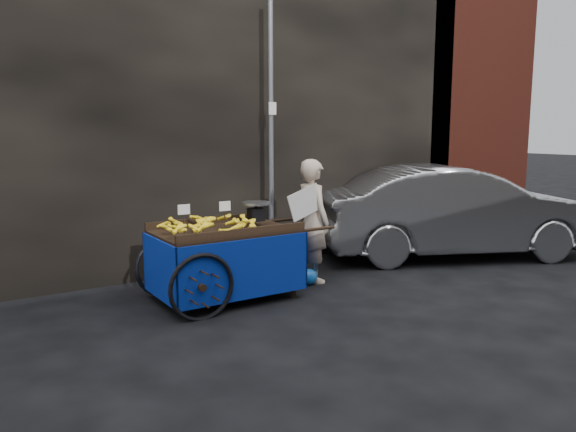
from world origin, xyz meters
TOP-DOWN VIEW (x-y plane):
  - ground at (0.00, 0.00)m, footprint 80.00×80.00m
  - building_wall at (0.39, 2.60)m, footprint 13.50×2.00m
  - street_pole at (0.30, 1.30)m, footprint 0.12×0.10m
  - banana_cart at (-1.05, 0.25)m, footprint 2.34×1.19m
  - vendor at (0.38, 0.32)m, footprint 0.75×0.63m
  - plastic_bag at (0.23, 0.19)m, footprint 0.24×0.20m
  - parked_car at (3.26, 0.34)m, footprint 4.82×3.32m

SIDE VIEW (x-z plane):
  - ground at x=0.00m, z-range 0.00..0.00m
  - plastic_bag at x=0.23m, z-range 0.00..0.22m
  - parked_car at x=3.26m, z-range 0.00..1.50m
  - banana_cart at x=-1.05m, z-range 0.15..1.42m
  - vendor at x=0.38m, z-range 0.00..1.71m
  - street_pole at x=0.30m, z-range 0.01..4.01m
  - building_wall at x=0.39m, z-range 0.00..5.00m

